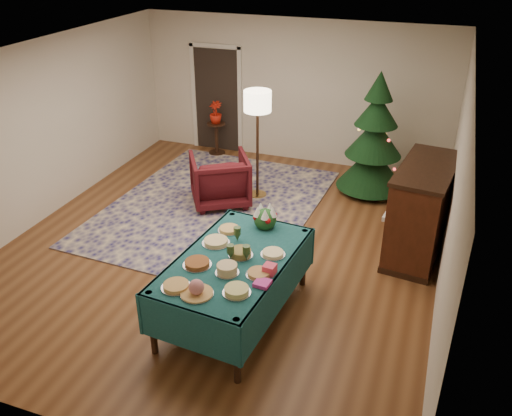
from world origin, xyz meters
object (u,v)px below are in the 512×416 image
(side_table, at_px, (217,139))
(christmas_tree, at_px, (374,140))
(piano, at_px, (421,212))
(armchair, at_px, (220,177))
(floor_lamp, at_px, (258,108))
(gift_box, at_px, (270,269))
(potted_plant, at_px, (216,117))
(buffet_table, at_px, (234,270))

(side_table, relative_size, christmas_tree, 0.31)
(christmas_tree, distance_m, piano, 2.04)
(armchair, relative_size, floor_lamp, 0.51)
(gift_box, relative_size, piano, 0.08)
(side_table, xyz_separation_m, potted_plant, (-0.00, 0.00, 0.46))
(armchair, xyz_separation_m, christmas_tree, (2.28, 1.30, 0.48))
(side_table, height_order, piano, piano)
(armchair, bearing_deg, floor_lamp, -167.71)
(buffet_table, bearing_deg, potted_plant, 115.89)
(buffet_table, bearing_deg, side_table, 115.89)
(buffet_table, distance_m, christmas_tree, 4.09)
(side_table, bearing_deg, floor_lamp, -47.07)
(buffet_table, relative_size, gift_box, 16.86)
(gift_box, bearing_deg, armchair, 122.69)
(floor_lamp, bearing_deg, armchair, -136.19)
(armchair, xyz_separation_m, side_table, (-0.94, 2.01, -0.15))
(floor_lamp, height_order, potted_plant, floor_lamp)
(buffet_table, height_order, piano, piano)
(buffet_table, xyz_separation_m, floor_lamp, (-0.84, 3.14, 0.91))
(gift_box, height_order, armchair, armchair)
(potted_plant, distance_m, piano, 4.85)
(armchair, distance_m, side_table, 2.22)
(buffet_table, relative_size, armchair, 2.33)
(buffet_table, distance_m, gift_box, 0.54)
(potted_plant, relative_size, piano, 0.27)
(gift_box, distance_m, christmas_tree, 4.14)
(armchair, distance_m, potted_plant, 2.24)
(gift_box, height_order, side_table, gift_box)
(gift_box, relative_size, christmas_tree, 0.06)
(floor_lamp, bearing_deg, piano, -19.11)
(gift_box, relative_size, potted_plant, 0.29)
(gift_box, xyz_separation_m, armchair, (-1.80, 2.81, -0.39))
(buffet_table, distance_m, potted_plant, 5.20)
(armchair, relative_size, piano, 0.58)
(floor_lamp, distance_m, piano, 3.03)
(potted_plant, bearing_deg, floor_lamp, -47.07)
(floor_lamp, relative_size, piano, 1.14)
(floor_lamp, height_order, christmas_tree, christmas_tree)
(piano, bearing_deg, christmas_tree, 118.12)
(side_table, relative_size, piano, 0.40)
(buffet_table, bearing_deg, armchair, 116.48)
(side_table, relative_size, potted_plant, 1.48)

